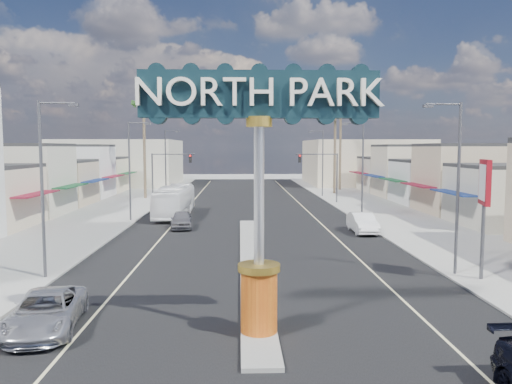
{
  "coord_description": "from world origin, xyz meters",
  "views": [
    {
      "loc": [
        -0.68,
        -15.27,
        6.71
      ],
      "look_at": [
        0.17,
        10.31,
        4.41
      ],
      "focal_mm": 35.0,
      "sensor_mm": 36.0,
      "label": 1
    }
  ],
  "objects": [
    {
      "name": "sidewalk_right",
      "position": [
        14.0,
        30.0,
        0.06
      ],
      "size": [
        8.0,
        120.0,
        0.12
      ],
      "primitive_type": "cube",
      "color": "gray",
      "rests_on": "ground"
    },
    {
      "name": "streetlight_r_mid",
      "position": [
        10.43,
        30.0,
        5.07
      ],
      "size": [
        2.03,
        0.22,
        9.0
      ],
      "color": "#47474C",
      "rests_on": "ground"
    },
    {
      "name": "streetlight_l_near",
      "position": [
        -10.43,
        10.0,
        5.07
      ],
      "size": [
        2.03,
        0.22,
        9.0
      ],
      "color": "#47474C",
      "rests_on": "ground"
    },
    {
      "name": "suv_left",
      "position": [
        -7.81,
        2.81,
        0.7
      ],
      "size": [
        2.98,
        5.33,
        1.41
      ],
      "primitive_type": "imported",
      "rotation": [
        0.0,
        0.0,
        0.13
      ],
      "color": "silver",
      "rests_on": "ground"
    },
    {
      "name": "palm_left_far",
      "position": [
        -13.0,
        50.0,
        11.5
      ],
      "size": [
        2.6,
        2.6,
        13.1
      ],
      "color": "brown",
      "rests_on": "ground"
    },
    {
      "name": "road",
      "position": [
        0.0,
        30.0,
        0.01
      ],
      "size": [
        20.0,
        120.0,
        0.01
      ],
      "primitive_type": "cube",
      "color": "black",
      "rests_on": "ground"
    },
    {
      "name": "gateway_sign",
      "position": [
        0.0,
        1.98,
        5.93
      ],
      "size": [
        8.2,
        1.5,
        9.15
      ],
      "color": "#C33C0F",
      "rests_on": "median_island"
    },
    {
      "name": "traffic_signal_right",
      "position": [
        9.18,
        43.99,
        4.27
      ],
      "size": [
        5.09,
        0.45,
        6.0
      ],
      "color": "#47474C",
      "rests_on": "ground"
    },
    {
      "name": "streetlight_l_mid",
      "position": [
        -10.43,
        30.0,
        5.07
      ],
      "size": [
        2.03,
        0.22,
        9.0
      ],
      "color": "#47474C",
      "rests_on": "ground"
    },
    {
      "name": "bank_pylon_sign",
      "position": [
        11.44,
        8.91,
        4.65
      ],
      "size": [
        0.73,
        1.87,
        5.99
      ],
      "rotation": [
        0.0,
        0.0,
        -0.27
      ],
      "color": "#47474C",
      "rests_on": "sidewalk_right"
    },
    {
      "name": "ground",
      "position": [
        0.0,
        30.0,
        0.0
      ],
      "size": [
        160.0,
        160.0,
        0.0
      ],
      "primitive_type": "plane",
      "color": "gray",
      "rests_on": "ground"
    },
    {
      "name": "streetlight_r_far",
      "position": [
        10.43,
        52.0,
        5.07
      ],
      "size": [
        2.03,
        0.22,
        9.0
      ],
      "color": "#47474C",
      "rests_on": "ground"
    },
    {
      "name": "traffic_signal_left",
      "position": [
        -9.18,
        43.99,
        4.27
      ],
      "size": [
        5.09,
        0.45,
        6.0
      ],
      "color": "#47474C",
      "rests_on": "ground"
    },
    {
      "name": "palm_right_far",
      "position": [
        15.0,
        62.0,
        12.39
      ],
      "size": [
        2.6,
        2.6,
        14.1
      ],
      "color": "brown",
      "rests_on": "ground"
    },
    {
      "name": "streetlight_r_near",
      "position": [
        10.43,
        10.0,
        5.07
      ],
      "size": [
        2.03,
        0.22,
        9.0
      ],
      "color": "#47474C",
      "rests_on": "ground"
    },
    {
      "name": "city_bus",
      "position": [
        -7.0,
        33.12,
        1.5
      ],
      "size": [
        2.88,
        10.85,
        3.0
      ],
      "primitive_type": "imported",
      "rotation": [
        0.0,
        0.0,
        -0.03
      ],
      "color": "white",
      "rests_on": "ground"
    },
    {
      "name": "median_island",
      "position": [
        0.0,
        14.0,
        0.08
      ],
      "size": [
        1.3,
        30.0,
        0.16
      ],
      "primitive_type": "cube",
      "color": "gray",
      "rests_on": "ground"
    },
    {
      "name": "storefront_row_right",
      "position": [
        24.0,
        43.0,
        3.0
      ],
      "size": [
        12.0,
        42.0,
        6.0
      ],
      "primitive_type": "cube",
      "color": "#B7B29E",
      "rests_on": "ground"
    },
    {
      "name": "storefront_row_left",
      "position": [
        -24.0,
        43.0,
        3.0
      ],
      "size": [
        12.0,
        42.0,
        6.0
      ],
      "primitive_type": "cube",
      "color": "beige",
      "rests_on": "ground"
    },
    {
      "name": "sidewalk_left",
      "position": [
        -14.0,
        30.0,
        0.06
      ],
      "size": [
        8.0,
        120.0,
        0.12
      ],
      "primitive_type": "cube",
      "color": "gray",
      "rests_on": "ground"
    },
    {
      "name": "car_parked_left",
      "position": [
        -5.5,
        25.92,
        0.72
      ],
      "size": [
        2.07,
        4.38,
        1.45
      ],
      "primitive_type": "imported",
      "rotation": [
        0.0,
        0.0,
        0.09
      ],
      "color": "slate",
      "rests_on": "ground"
    },
    {
      "name": "backdrop_far_right",
      "position": [
        22.0,
        75.0,
        4.0
      ],
      "size": [
        20.0,
        20.0,
        8.0
      ],
      "primitive_type": "cube",
      "color": "beige",
      "rests_on": "ground"
    },
    {
      "name": "car_parked_right",
      "position": [
        9.0,
        23.3,
        0.78
      ],
      "size": [
        1.67,
        4.74,
        1.56
      ],
      "primitive_type": "imported",
      "rotation": [
        0.0,
        0.0,
        -0.01
      ],
      "color": "white",
      "rests_on": "ground"
    },
    {
      "name": "backdrop_far_left",
      "position": [
        -22.0,
        75.0,
        4.0
      ],
      "size": [
        20.0,
        20.0,
        8.0
      ],
      "primitive_type": "cube",
      "color": "#B7B29E",
      "rests_on": "ground"
    },
    {
      "name": "palm_right_mid",
      "position": [
        13.0,
        56.0,
        10.6
      ],
      "size": [
        2.6,
        2.6,
        12.1
      ],
      "color": "brown",
      "rests_on": "ground"
    },
    {
      "name": "streetlight_l_far",
      "position": [
        -10.43,
        52.0,
        5.07
      ],
      "size": [
        2.03,
        0.22,
        9.0
      ],
      "color": "#47474C",
      "rests_on": "ground"
    }
  ]
}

